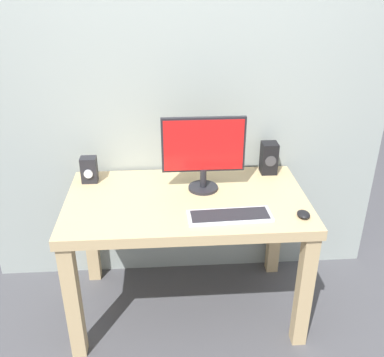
{
  "coord_description": "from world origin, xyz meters",
  "views": [
    {
      "loc": [
        -0.11,
        -2.11,
        1.95
      ],
      "look_at": [
        0.03,
        0.0,
        0.9
      ],
      "focal_mm": 40.74,
      "sensor_mm": 36.0,
      "label": 1
    }
  ],
  "objects_px": {
    "monitor": "(203,150)",
    "mouse": "(303,214)",
    "speaker_right": "(269,158)",
    "keyboard_primary": "(230,216)",
    "audio_controller": "(89,170)",
    "desk": "(187,216)"
  },
  "relations": [
    {
      "from": "monitor",
      "to": "mouse",
      "type": "xyz_separation_m",
      "value": [
        0.49,
        -0.35,
        -0.23
      ]
    },
    {
      "from": "monitor",
      "to": "speaker_right",
      "type": "bearing_deg",
      "value": 23.6
    },
    {
      "from": "mouse",
      "to": "keyboard_primary",
      "type": "bearing_deg",
      "value": 172.19
    },
    {
      "from": "keyboard_primary",
      "to": "mouse",
      "type": "xyz_separation_m",
      "value": [
        0.38,
        -0.02,
        0.01
      ]
    },
    {
      "from": "mouse",
      "to": "speaker_right",
      "type": "relative_size",
      "value": 0.42
    },
    {
      "from": "audio_controller",
      "to": "desk",
      "type": "bearing_deg",
      "value": -23.44
    },
    {
      "from": "mouse",
      "to": "speaker_right",
      "type": "height_order",
      "value": "speaker_right"
    },
    {
      "from": "speaker_right",
      "to": "audio_controller",
      "type": "xyz_separation_m",
      "value": [
        -1.09,
        -0.05,
        -0.02
      ]
    },
    {
      "from": "monitor",
      "to": "mouse",
      "type": "height_order",
      "value": "monitor"
    },
    {
      "from": "monitor",
      "to": "audio_controller",
      "type": "height_order",
      "value": "monitor"
    },
    {
      "from": "speaker_right",
      "to": "audio_controller",
      "type": "bearing_deg",
      "value": -177.3
    },
    {
      "from": "keyboard_primary",
      "to": "audio_controller",
      "type": "relative_size",
      "value": 2.83
    },
    {
      "from": "keyboard_primary",
      "to": "speaker_right",
      "type": "distance_m",
      "value": 0.61
    },
    {
      "from": "desk",
      "to": "keyboard_primary",
      "type": "distance_m",
      "value": 0.33
    },
    {
      "from": "keyboard_primary",
      "to": "monitor",
      "type": "bearing_deg",
      "value": 108.07
    },
    {
      "from": "speaker_right",
      "to": "audio_controller",
      "type": "relative_size",
      "value": 1.26
    },
    {
      "from": "desk",
      "to": "mouse",
      "type": "height_order",
      "value": "mouse"
    },
    {
      "from": "desk",
      "to": "audio_controller",
      "type": "xyz_separation_m",
      "value": [
        -0.56,
        0.24,
        0.19
      ]
    },
    {
      "from": "keyboard_primary",
      "to": "audio_controller",
      "type": "bearing_deg",
      "value": 149.03
    },
    {
      "from": "mouse",
      "to": "monitor",
      "type": "bearing_deg",
      "value": 139.54
    },
    {
      "from": "desk",
      "to": "keyboard_primary",
      "type": "height_order",
      "value": "keyboard_primary"
    },
    {
      "from": "monitor",
      "to": "keyboard_primary",
      "type": "bearing_deg",
      "value": -71.93
    }
  ]
}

